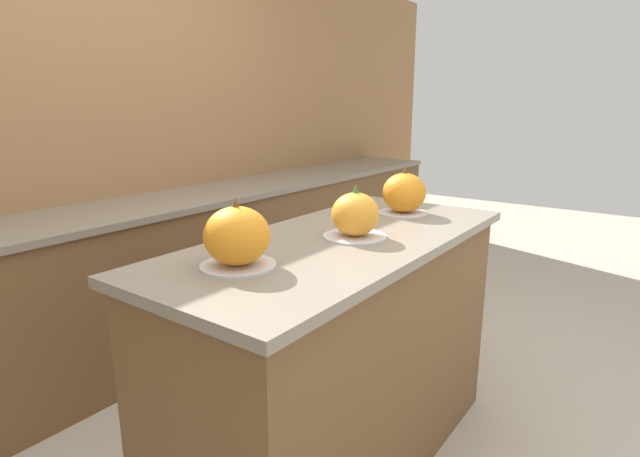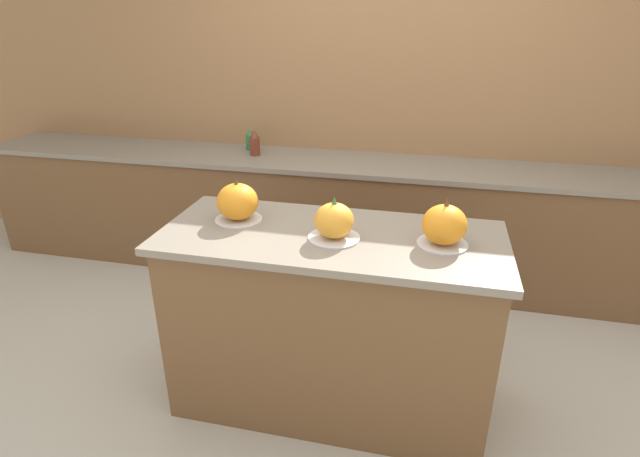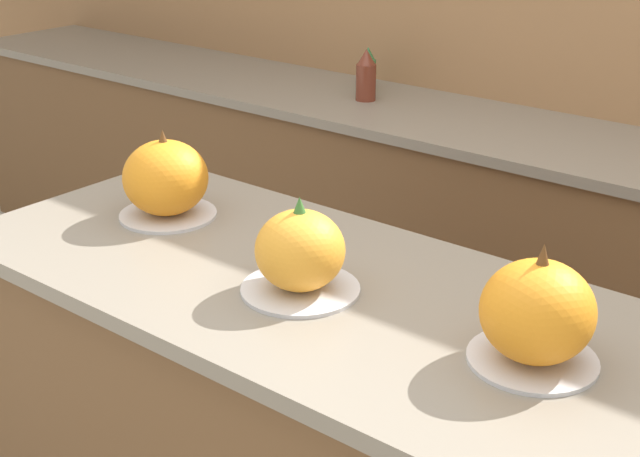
{
  "view_description": "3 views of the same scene",
  "coord_description": "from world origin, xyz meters",
  "px_view_note": "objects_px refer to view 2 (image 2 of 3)",
  "views": [
    {
      "loc": [
        -1.46,
        -0.97,
        1.41
      ],
      "look_at": [
        -0.07,
        0.04,
        0.99
      ],
      "focal_mm": 28.0,
      "sensor_mm": 36.0,
      "label": 1
    },
    {
      "loc": [
        0.42,
        -2.0,
        1.87
      ],
      "look_at": [
        -0.05,
        -0.02,
        0.98
      ],
      "focal_mm": 28.0,
      "sensor_mm": 36.0,
      "label": 2
    },
    {
      "loc": [
        1.02,
        -1.22,
        1.72
      ],
      "look_at": [
        0.02,
        0.02,
        1.06
      ],
      "focal_mm": 50.0,
      "sensor_mm": 36.0,
      "label": 3
    }
  ],
  "objects_px": {
    "pumpkin_cake_left": "(238,203)",
    "pumpkin_cake_right": "(444,226)",
    "pumpkin_cake_center": "(334,222)",
    "bottle_short": "(250,140)",
    "bottle_tall": "(255,143)"
  },
  "relations": [
    {
      "from": "pumpkin_cake_left",
      "to": "pumpkin_cake_right",
      "type": "height_order",
      "value": "pumpkin_cake_right"
    },
    {
      "from": "bottle_tall",
      "to": "bottle_short",
      "type": "relative_size",
      "value": 1.15
    },
    {
      "from": "pumpkin_cake_left",
      "to": "bottle_tall",
      "type": "xyz_separation_m",
      "value": [
        -0.4,
        1.33,
        -0.06
      ]
    },
    {
      "from": "pumpkin_cake_center",
      "to": "bottle_tall",
      "type": "height_order",
      "value": "pumpkin_cake_center"
    },
    {
      "from": "pumpkin_cake_right",
      "to": "pumpkin_cake_left",
      "type": "bearing_deg",
      "value": 176.23
    },
    {
      "from": "pumpkin_cake_center",
      "to": "bottle_tall",
      "type": "relative_size",
      "value": 1.22
    },
    {
      "from": "pumpkin_cake_left",
      "to": "pumpkin_cake_right",
      "type": "distance_m",
      "value": 0.96
    },
    {
      "from": "pumpkin_cake_center",
      "to": "bottle_short",
      "type": "relative_size",
      "value": 1.41
    },
    {
      "from": "bottle_short",
      "to": "pumpkin_cake_center",
      "type": "bearing_deg",
      "value": -58.02
    },
    {
      "from": "pumpkin_cake_right",
      "to": "pumpkin_cake_center",
      "type": "bearing_deg",
      "value": -175.27
    },
    {
      "from": "pumpkin_cake_center",
      "to": "bottle_tall",
      "type": "distance_m",
      "value": 1.68
    },
    {
      "from": "bottle_tall",
      "to": "bottle_short",
      "type": "bearing_deg",
      "value": 123.62
    },
    {
      "from": "pumpkin_cake_left",
      "to": "bottle_short",
      "type": "height_order",
      "value": "pumpkin_cake_left"
    },
    {
      "from": "pumpkin_cake_left",
      "to": "pumpkin_cake_center",
      "type": "xyz_separation_m",
      "value": [
        0.49,
        -0.1,
        -0.01
      ]
    },
    {
      "from": "pumpkin_cake_left",
      "to": "pumpkin_cake_center",
      "type": "height_order",
      "value": "pumpkin_cake_left"
    }
  ]
}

